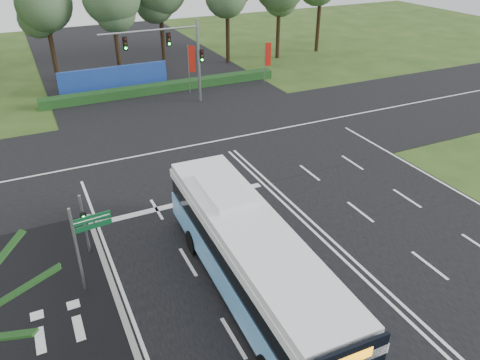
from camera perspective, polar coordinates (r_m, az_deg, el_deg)
name	(u,v)px	position (r m, az deg, el deg)	size (l,w,h in m)	color
ground	(309,227)	(24.49, 8.37, -5.75)	(120.00, 120.00, 0.00)	#274517
road_main	(309,227)	(24.48, 8.37, -5.71)	(20.00, 120.00, 0.04)	black
road_cross	(217,141)	(33.73, -2.77, 4.77)	(120.00, 14.00, 0.05)	black
bike_path	(63,354)	(19.26, -20.74, -19.21)	(5.00, 18.00, 0.06)	black
kerb_strip	(129,332)	(19.30, -13.43, -17.53)	(0.25, 18.00, 0.12)	gray
city_bus	(251,258)	(19.15, 1.31, -9.51)	(3.16, 13.23, 3.78)	#66ADEC
pedestrian_signal	(84,223)	(22.69, -18.43, -4.96)	(0.27, 0.41, 3.14)	gray
street_sign	(84,238)	(20.08, -18.49, -6.76)	(1.61, 0.23, 4.13)	gray
banner_flag_mid	(191,62)	(43.27, -5.99, 14.12)	(0.60, 0.30, 4.39)	gray
banner_flag_right	(267,57)	(45.78, 3.34, 14.78)	(0.57, 0.24, 4.06)	gray
traffic_light_gantry	(178,50)	(39.90, -7.62, 15.43)	(8.41, 0.28, 7.00)	gray
hedge	(164,87)	(44.67, -9.20, 11.08)	(22.00, 1.20, 0.80)	#153A16
blue_hoarding	(114,78)	(45.93, -15.09, 11.88)	(10.00, 0.30, 2.20)	navy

